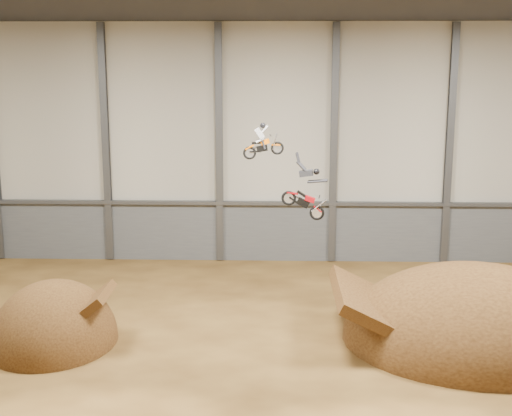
% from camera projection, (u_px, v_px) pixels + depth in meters
% --- Properties ---
extents(floor, '(40.00, 40.00, 0.00)m').
position_uv_depth(floor, '(275.00, 365.00, 28.42)').
color(floor, '#4C3114').
rests_on(floor, ground).
extents(back_wall, '(40.00, 0.10, 14.00)m').
position_uv_depth(back_wall, '(276.00, 145.00, 41.61)').
color(back_wall, beige).
rests_on(back_wall, ground).
extents(ceiling, '(40.00, 40.00, 0.00)m').
position_uv_depth(ceiling, '(277.00, 1.00, 25.47)').
color(ceiling, black).
rests_on(ceiling, back_wall).
extents(lower_band_back, '(39.80, 0.18, 3.50)m').
position_uv_depth(lower_band_back, '(276.00, 232.00, 42.61)').
color(lower_band_back, '#56595E').
rests_on(lower_band_back, ground).
extents(steel_rail, '(39.80, 0.35, 0.20)m').
position_uv_depth(steel_rail, '(276.00, 203.00, 42.09)').
color(steel_rail, '#47494F').
rests_on(steel_rail, lower_band_back).
extents(steel_column_1, '(0.40, 0.36, 13.90)m').
position_uv_depth(steel_column_1, '(106.00, 144.00, 41.70)').
color(steel_column_1, '#47494F').
rests_on(steel_column_1, ground).
extents(steel_column_2, '(0.40, 0.36, 13.90)m').
position_uv_depth(steel_column_2, '(219.00, 145.00, 41.51)').
color(steel_column_2, '#47494F').
rests_on(steel_column_2, ground).
extents(steel_column_3, '(0.40, 0.36, 13.90)m').
position_uv_depth(steel_column_3, '(334.00, 145.00, 41.31)').
color(steel_column_3, '#47494F').
rests_on(steel_column_3, ground).
extents(steel_column_4, '(0.40, 0.36, 13.90)m').
position_uv_depth(steel_column_4, '(449.00, 146.00, 41.12)').
color(steel_column_4, '#47494F').
rests_on(steel_column_4, ground).
extents(takeoff_ramp, '(5.41, 6.24, 5.41)m').
position_uv_depth(takeoff_ramp, '(54.00, 342.00, 30.67)').
color(takeoff_ramp, '#37200D').
rests_on(takeoff_ramp, ground).
extents(landing_ramp, '(11.36, 10.05, 6.55)m').
position_uv_depth(landing_ramp, '(473.00, 340.00, 30.93)').
color(landing_ramp, '#37200D').
rests_on(landing_ramp, ground).
extents(fmx_rider_a, '(2.12, 0.88, 1.93)m').
position_uv_depth(fmx_rider_a, '(265.00, 138.00, 31.65)').
color(fmx_rider_a, '#F16801').
extents(fmx_rider_b, '(3.63, 1.22, 3.39)m').
position_uv_depth(fmx_rider_b, '(300.00, 186.00, 32.19)').
color(fmx_rider_b, '#AD0910').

